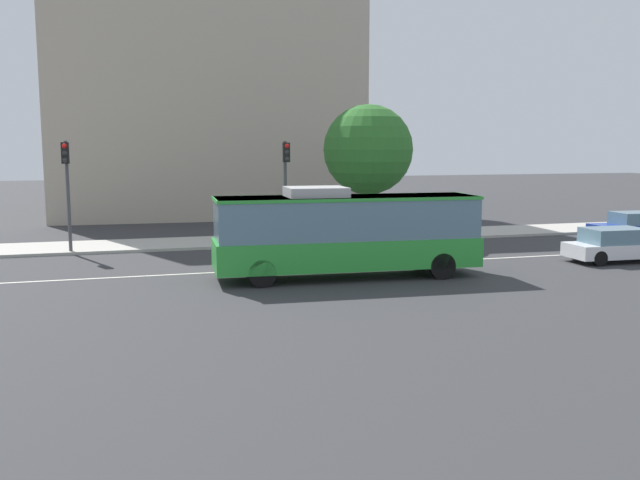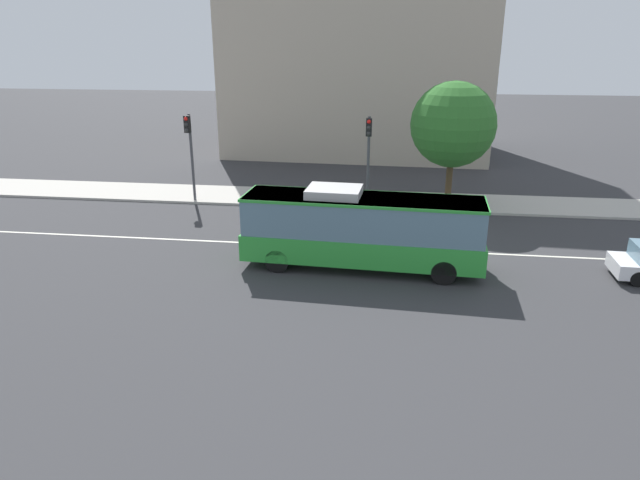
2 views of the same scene
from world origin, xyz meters
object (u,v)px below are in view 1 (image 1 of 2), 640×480
(sedan_white, at_px, (617,245))
(traffic_light_mid_block, at_px, (67,177))
(traffic_light_near_corner, at_px, (286,174))
(street_tree_kerbside_left, at_px, (368,150))
(transit_bus, at_px, (346,230))
(sedan_blue, at_px, (634,226))

(sedan_white, xyz_separation_m, traffic_light_mid_block, (-22.86, 8.64, 2.84))
(traffic_light_near_corner, bearing_deg, street_tree_kerbside_left, 97.98)
(transit_bus, bearing_deg, traffic_light_near_corner, 94.53)
(traffic_light_mid_block, xyz_separation_m, street_tree_kerbside_left, (14.83, 0.77, 1.20))
(sedan_blue, height_order, street_tree_kerbside_left, street_tree_kerbside_left)
(sedan_white, height_order, street_tree_kerbside_left, street_tree_kerbside_left)
(transit_bus, height_order, traffic_light_mid_block, traffic_light_mid_block)
(sedan_white, relative_size, traffic_light_near_corner, 0.88)
(sedan_blue, bearing_deg, traffic_light_near_corner, -6.28)
(transit_bus, bearing_deg, sedan_blue, 21.45)
(sedan_blue, distance_m, sedan_white, 8.22)
(transit_bus, height_order, sedan_white, transit_bus)
(transit_bus, distance_m, sedan_white, 12.43)
(traffic_light_mid_block, height_order, street_tree_kerbside_left, street_tree_kerbside_left)
(transit_bus, relative_size, traffic_light_mid_block, 1.95)
(sedan_white, xyz_separation_m, traffic_light_near_corner, (-12.60, 8.76, 2.84))
(transit_bus, distance_m, sedan_blue, 19.21)
(sedan_white, xyz_separation_m, street_tree_kerbside_left, (-8.03, 9.41, 4.04))
(transit_bus, bearing_deg, sedan_white, 4.21)
(street_tree_kerbside_left, bearing_deg, sedan_white, -49.52)
(sedan_white, distance_m, traffic_light_near_corner, 15.61)
(sedan_blue, bearing_deg, sedan_white, 47.69)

